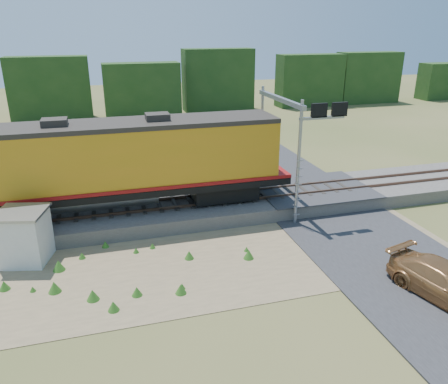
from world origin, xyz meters
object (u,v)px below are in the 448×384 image
object	(u,v)px
locomotive	(96,163)
car	(447,284)
shed	(24,236)
signal_gantry	(290,124)

from	to	relation	value
locomotive	car	distance (m)	17.52
shed	signal_gantry	world-z (taller)	signal_gantry
locomotive	signal_gantry	xyz separation A→B (m)	(10.76, -0.66, 1.59)
locomotive	shed	distance (m)	5.22
shed	car	size ratio (longest dim) A/B	0.52
shed	car	world-z (taller)	shed
locomotive	car	xyz separation A→B (m)	(13.19, -11.16, -2.87)
locomotive	shed	size ratio (longest dim) A/B	7.95
shed	signal_gantry	distance (m)	14.94
car	locomotive	bearing A→B (deg)	125.39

